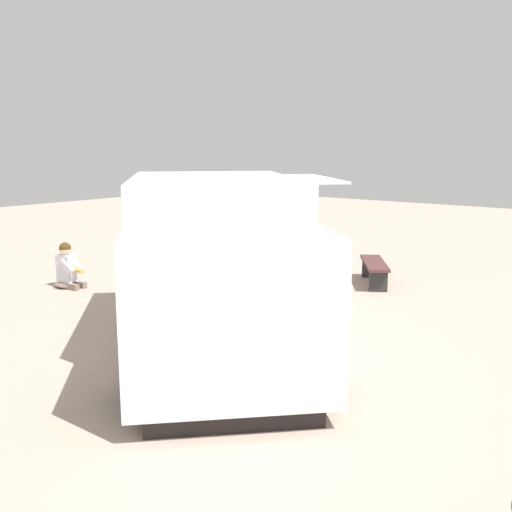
% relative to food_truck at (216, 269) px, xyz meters
% --- Properties ---
extents(ground_plane, '(40.00, 40.00, 0.00)m').
position_rel_food_truck_xyz_m(ground_plane, '(-1.31, -0.12, -1.11)').
color(ground_plane, '#B69F8F').
extents(food_truck, '(4.98, 5.07, 2.30)m').
position_rel_food_truck_xyz_m(food_truck, '(0.00, 0.00, 0.00)').
color(food_truck, white).
rests_on(food_truck, ground_plane).
extents(person_customer, '(0.51, 0.75, 0.89)m').
position_rel_food_truck_xyz_m(person_customer, '(-0.79, -4.62, -0.75)').
color(person_customer, '#7B655C').
rests_on(person_customer, ground_plane).
extents(planter_flowering_near, '(0.49, 0.49, 0.62)m').
position_rel_food_truck_xyz_m(planter_flowering_near, '(-3.52, -4.13, -0.80)').
color(planter_flowering_near, '#405656').
rests_on(planter_flowering_near, ground_plane).
extents(plaza_bench, '(1.50, 1.20, 0.46)m').
position_rel_food_truck_xyz_m(plaza_bench, '(-4.74, -0.06, -0.76)').
color(plaza_bench, '#542F2F').
rests_on(plaza_bench, ground_plane).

